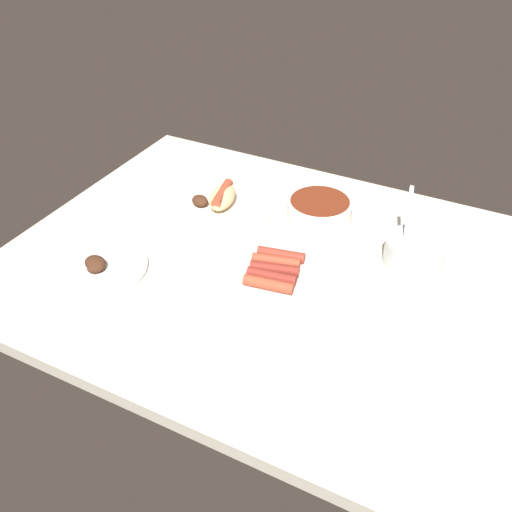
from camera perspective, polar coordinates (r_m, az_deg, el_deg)
name	(u,v)px	position (r cm, az deg, el deg)	size (l,w,h in cm)	color
ground_plane	(278,272)	(128.28, 2.16, -1.56)	(120.00, 90.00, 3.00)	silver
plate_sausages	(274,273)	(123.65, 1.84, -1.65)	(20.89, 20.89, 3.42)	white
bowl_coleslaw	(415,251)	(130.85, 15.42, 0.51)	(13.11, 13.83, 15.23)	silver
plate_hotdog_assembled	(222,203)	(146.50, -3.40, 5.28)	(25.35, 25.35, 5.61)	white
plate_grilled_meat	(100,268)	(130.21, -15.16, -1.11)	(20.33, 20.33, 3.48)	white
bowl_chili	(319,209)	(142.20, 6.29, 4.65)	(16.06, 16.06, 5.25)	white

